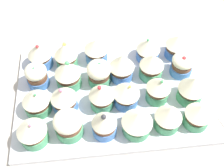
{
  "coord_description": "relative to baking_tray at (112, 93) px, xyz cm",
  "views": [
    {
      "loc": [
        4.34,
        40.31,
        57.37
      ],
      "look_at": [
        0.0,
        0.0,
        4.2
      ],
      "focal_mm": 45.25,
      "sensor_mm": 36.0,
      "label": 1
    }
  ],
  "objects": [
    {
      "name": "cupcake_7",
      "position": [
        -2.83,
        -4.25,
        4.82
      ],
      "size": [
        6.24,
        6.24,
        8.03
      ],
      "color": "#477AC6",
      "rests_on": "baking_tray"
    },
    {
      "name": "cupcake_12",
      "position": [
        -10.4,
        3.11,
        4.34
      ],
      "size": [
        5.67,
        5.67,
        7.51
      ],
      "color": "#4C9E6B",
      "rests_on": "baking_tray"
    },
    {
      "name": "cupcake_1",
      "position": [
        -10.59,
        -10.17,
        3.9
      ],
      "size": [
        6.22,
        6.22,
        6.65
      ],
      "color": "#477AC6",
      "rests_on": "baking_tray"
    },
    {
      "name": "cupcake_11",
      "position": [
        -18.09,
        3.89,
        4.58
      ],
      "size": [
        6.34,
        6.34,
        7.64
      ],
      "color": "#4C9E6B",
      "rests_on": "baking_tray"
    },
    {
      "name": "cupcake_20",
      "position": [
        2.82,
        10.83,
        4.36
      ],
      "size": [
        5.42,
        5.42,
        7.77
      ],
      "color": "#477AC6",
      "rests_on": "baking_tray"
    },
    {
      "name": "cupcake_17",
      "position": [
        -17.73,
        10.6,
        3.98
      ],
      "size": [
        5.93,
        5.93,
        6.59
      ],
      "color": "#4C9E6B",
      "rests_on": "baking_tray"
    },
    {
      "name": "ground_plane",
      "position": [
        0.0,
        0.0,
        -2.1
      ],
      "size": [
        180.0,
        180.0,
        3.0
      ],
      "primitive_type": "cube",
      "color": "#B2A899"
    },
    {
      "name": "cupcake_16",
      "position": [
        17.55,
        3.3,
        3.96
      ],
      "size": [
        6.21,
        6.21,
        6.86
      ],
      "color": "#4C9E6B",
      "rests_on": "baking_tray"
    },
    {
      "name": "cupcake_15",
      "position": [
        11.26,
        3.53,
        4.29
      ],
      "size": [
        5.99,
        5.99,
        7.57
      ],
      "color": "#477AC6",
      "rests_on": "baking_tray"
    },
    {
      "name": "cupcake_19",
      "position": [
        -4.18,
        11.19,
        4.23
      ],
      "size": [
        6.74,
        6.74,
        6.89
      ],
      "color": "#4C9E6B",
      "rests_on": "baking_tray"
    },
    {
      "name": "cupcake_10",
      "position": [
        17.85,
        -4.35,
        3.87
      ],
      "size": [
        5.3,
        5.3,
        6.72
      ],
      "color": "#477AC6",
      "rests_on": "baking_tray"
    },
    {
      "name": "baking_tray",
      "position": [
        0.0,
        0.0,
        0.0
      ],
      "size": [
        46.38,
        32.23,
        1.2
      ],
      "color": "silver",
      "rests_on": "ground_plane"
    },
    {
      "name": "cupcake_4",
      "position": [
        17.35,
        -10.77,
        4.28
      ],
      "size": [
        6.07,
        6.07,
        7.47
      ],
      "color": "#477AC6",
      "rests_on": "baking_tray"
    },
    {
      "name": "cupcake_14",
      "position": [
        2.76,
        3.68,
        4.39
      ],
      "size": [
        5.91,
        5.91,
        7.53
      ],
      "color": "#4C9E6B",
      "rests_on": "baking_tray"
    },
    {
      "name": "cupcake_9",
      "position": [
        10.3,
        -3.33,
        4.49
      ],
      "size": [
        6.29,
        6.29,
        7.99
      ],
      "color": "#4C9E6B",
      "rests_on": "baking_tray"
    },
    {
      "name": "cupcake_6",
      "position": [
        -10.25,
        -4.04,
        4.32
      ],
      "size": [
        6.04,
        6.04,
        7.27
      ],
      "color": "#4C9E6B",
      "rests_on": "baking_tray"
    },
    {
      "name": "cupcake_22",
      "position": [
        17.91,
        10.98,
        4.21
      ],
      "size": [
        6.32,
        6.32,
        7.18
      ],
      "color": "#4C9E6B",
      "rests_on": "baking_tray"
    },
    {
      "name": "cupcake_13",
      "position": [
        -2.9,
        3.67,
        4.29
      ],
      "size": [
        6.16,
        6.16,
        7.29
      ],
      "color": "#477AC6",
      "rests_on": "baking_tray"
    },
    {
      "name": "cupcake_18",
      "position": [
        -11.08,
        10.62,
        4.24
      ],
      "size": [
        6.0,
        6.0,
        7.01
      ],
      "color": "#4C9E6B",
      "rests_on": "baking_tray"
    },
    {
      "name": "cupcake_8",
      "position": [
        2.84,
        -3.39,
        4.07
      ],
      "size": [
        5.9,
        5.9,
        7.06
      ],
      "color": "#4C9E6B",
      "rests_on": "baking_tray"
    },
    {
      "name": "cupcake_21",
      "position": [
        10.4,
        10.04,
        3.91
      ],
      "size": [
        6.22,
        6.22,
        6.55
      ],
      "color": "#4C9E6B",
      "rests_on": "baking_tray"
    },
    {
      "name": "cupcake_5",
      "position": [
        -18.12,
        -4.16,
        3.74
      ],
      "size": [
        5.54,
        5.54,
        6.54
      ],
      "color": "#477AC6",
      "rests_on": "baking_tray"
    },
    {
      "name": "cupcake_0",
      "position": [
        -18.17,
        -10.32,
        4.21
      ],
      "size": [
        6.09,
        6.09,
        6.89
      ],
      "color": "#477AC6",
      "rests_on": "baking_tray"
    },
    {
      "name": "cupcake_2",
      "position": [
        2.92,
        -10.94,
        4.23
      ],
      "size": [
        6.2,
        6.2,
        6.99
      ],
      "color": "#477AC6",
      "rests_on": "baking_tray"
    },
    {
      "name": "cupcake_3",
      "position": [
        10.76,
        -10.02,
        4.46
      ],
      "size": [
        5.98,
        5.98,
        7.69
      ],
      "color": "#4C9E6B",
      "rests_on": "baking_tray"
    }
  ]
}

